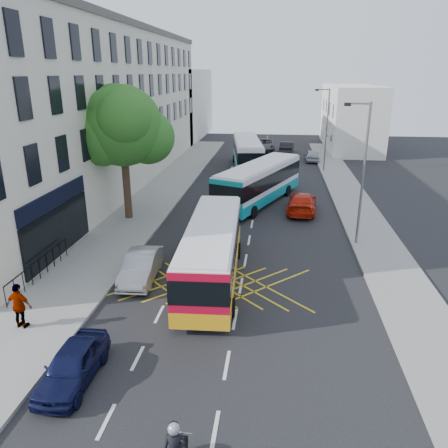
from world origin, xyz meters
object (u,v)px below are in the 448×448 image
(parked_car_blue, at_px, (73,365))
(parked_car_silver, at_px, (141,266))
(lamp_far, at_px, (326,126))
(distant_car_silver, at_px, (312,155))
(bus_far, at_px, (247,153))
(distant_car_grey, at_px, (264,145))
(distant_car_dark, at_px, (287,147))
(pedestrian_far, at_px, (19,306))
(street_tree, at_px, (122,127))
(red_hatchback, at_px, (302,202))
(bus_near, at_px, (212,251))
(bus_mid, at_px, (259,183))
(lamp_near, at_px, (362,168))

(parked_car_blue, xyz_separation_m, parked_car_silver, (0.00, 7.53, 0.06))
(lamp_far, distance_m, distant_car_silver, 6.88)
(bus_far, bearing_deg, parked_car_blue, -103.17)
(lamp_far, relative_size, distant_car_grey, 1.48)
(distant_car_dark, distance_m, pedestrian_far, 42.80)
(street_tree, relative_size, distant_car_dark, 2.02)
(distant_car_grey, distance_m, distant_car_silver, 8.64)
(parked_car_blue, height_order, distant_car_silver, distant_car_silver)
(parked_car_silver, distance_m, distant_car_silver, 33.13)
(lamp_far, xyz_separation_m, distant_car_dark, (-3.46, 10.57, -3.90))
(bus_far, xyz_separation_m, pedestrian_far, (-6.65, -31.54, -0.55))
(red_hatchback, relative_size, distant_car_grey, 0.91)
(bus_near, xyz_separation_m, distant_car_dark, (4.19, 36.04, -0.79))
(bus_mid, height_order, parked_car_silver, bus_mid)
(distant_car_dark, bearing_deg, bus_mid, 89.22)
(distant_car_grey, bearing_deg, pedestrian_far, -102.68)
(distant_car_grey, relative_size, pedestrian_far, 2.90)
(lamp_far, height_order, bus_near, lamp_far)
(red_hatchback, bearing_deg, parked_car_blue, 71.98)
(lamp_near, distance_m, distant_car_dark, 31.01)
(parked_car_blue, bearing_deg, street_tree, 102.52)
(distant_car_grey, distance_m, distant_car_dark, 3.26)
(parked_car_silver, bearing_deg, lamp_far, 63.62)
(parked_car_blue, relative_size, distant_car_grey, 0.67)
(bus_near, bearing_deg, bus_far, 87.54)
(red_hatchback, bearing_deg, lamp_far, -96.29)
(bus_near, distance_m, distant_car_silver, 31.84)
(red_hatchback, bearing_deg, pedestrian_far, 60.57)
(street_tree, height_order, distant_car_silver, street_tree)
(lamp_near, bearing_deg, parked_car_silver, -152.14)
(bus_mid, distance_m, bus_far, 12.77)
(red_hatchback, bearing_deg, street_tree, 19.90)
(bus_near, xyz_separation_m, distant_car_silver, (6.96, 31.06, -0.84))
(distant_car_dark, bearing_deg, parked_car_blue, 85.75)
(distant_car_grey, bearing_deg, street_tree, -108.06)
(parked_car_blue, bearing_deg, bus_near, 66.62)
(street_tree, relative_size, bus_far, 0.78)
(parked_car_silver, bearing_deg, distant_car_grey, 79.66)
(street_tree, xyz_separation_m, distant_car_grey, (8.40, 29.20, -5.54))
(bus_mid, height_order, pedestrian_far, bus_mid)
(distant_car_dark, bearing_deg, distant_car_grey, -23.71)
(bus_far, distance_m, distant_car_grey, 11.56)
(distant_car_silver, bearing_deg, bus_near, 78.11)
(lamp_far, bearing_deg, street_tree, -130.81)
(pedestrian_far, bearing_deg, parked_car_silver, -116.00)
(parked_car_silver, height_order, distant_car_dark, distant_car_dark)
(bus_near, relative_size, pedestrian_far, 5.51)
(red_hatchback, height_order, distant_car_dark, distant_car_dark)
(street_tree, distance_m, distant_car_dark, 30.32)
(lamp_near, distance_m, parked_car_silver, 13.15)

